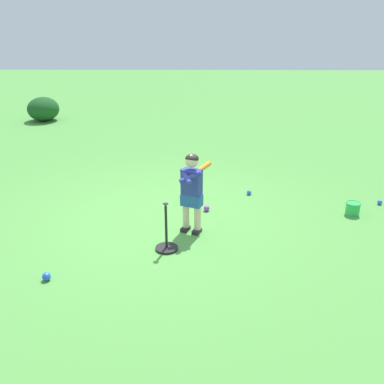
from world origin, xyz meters
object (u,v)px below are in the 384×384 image
Objects in this scene: child_batter at (192,186)px; play_ball_far_right at (46,277)px; play_ball_behind_batter at (190,161)px; play_ball_midfield at (207,208)px; batting_tee at (167,242)px; toy_bucket at (353,208)px; play_ball_near_batter at (249,193)px; play_ball_center_lawn at (380,202)px.

child_batter is 2.07m from play_ball_far_right.
play_ball_far_right is (-1.58, -1.20, -0.60)m from child_batter.
play_ball_behind_batter is 2.32m from play_ball_midfield.
batting_tee reaches higher than toy_bucket.
batting_tee is (-0.23, -3.46, 0.06)m from play_ball_behind_batter.
play_ball_midfield is at bearing 177.70° from toy_bucket.
batting_tee reaches higher than play_ball_midfield.
play_ball_far_right reaches higher than play_ball_near_batter.
play_ball_midfield is 1.27m from batting_tee.
toy_bucket is (-0.55, -0.37, 0.06)m from play_ball_center_lawn.
play_ball_behind_batter is 0.14× the size of batting_tee.
child_batter is 5.00× the size of toy_bucket.
play_ball_far_right is 0.43× the size of toy_bucket.
play_ball_far_right is at bearing -154.44° from play_ball_center_lawn.
child_batter is 3.02m from play_ball_behind_batter.
toy_bucket reaches higher than play_ball_far_right.
child_batter reaches higher than batting_tee.
child_batter is at bearing -88.52° from play_ball_behind_batter.
child_batter reaches higher than play_ball_near_batter.
play_ball_center_lawn is at bearing 24.17° from batting_tee.
toy_bucket reaches higher than play_ball_center_lawn.
play_ball_behind_batter reaches higher than play_ball_near_batter.
child_batter is at bearing -107.63° from play_ball_midfield.
child_batter reaches higher than play_ball_behind_batter.
toy_bucket is (1.43, -0.74, 0.06)m from play_ball_near_batter.
play_ball_near_batter is at bearing 55.91° from batting_tee.
toy_bucket is at bearing -27.26° from play_ball_near_batter.
play_ball_near_batter is 0.96m from play_ball_midfield.
play_ball_center_lawn is 0.97× the size of play_ball_near_batter.
play_ball_far_right is at bearing -142.71° from child_batter.
batting_tee is 2.86m from toy_bucket.
play_ball_far_right is 0.15× the size of batting_tee.
play_ball_midfield is 2.14m from toy_bucket.
toy_bucket is (2.35, 0.57, -0.55)m from child_batter.
play_ball_near_batter is at bearing 42.71° from play_ball_midfield.
play_ball_near_batter is (0.91, 1.31, -0.61)m from child_batter.
toy_bucket is (2.66, 1.07, -0.01)m from batting_tee.
play_ball_behind_batter is at bearing 91.48° from child_batter.
child_batter is 12.08× the size of play_ball_midfield.
play_ball_near_batter is 0.35× the size of toy_bucket.
play_ball_near_batter is (2.49, 2.51, -0.01)m from play_ball_far_right.
play_ball_behind_batter is 0.41× the size of toy_bucket.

